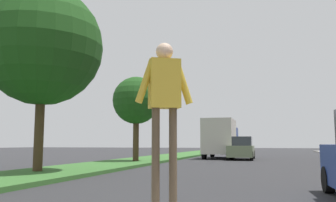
{
  "coord_description": "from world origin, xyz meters",
  "views": [
    {
      "loc": [
        0.59,
        4.31,
        1.21
      ],
      "look_at": [
        -2.85,
        16.59,
        2.74
      ],
      "focal_mm": 37.91,
      "sensor_mm": 36.0,
      "label": 1
    }
  ],
  "objects": [
    {
      "name": "tree_far",
      "position": [
        -7.23,
        24.87,
        3.84
      ],
      "size": [
        2.94,
        2.94,
        5.19
      ],
      "color": "#4C3823",
      "rests_on": "median_strip"
    },
    {
      "name": "sedan_midblock",
      "position": [
        -1.36,
        31.74,
        0.79
      ],
      "size": [
        1.89,
        4.55,
        1.7
      ],
      "color": "gray",
      "rests_on": "ground_plane"
    },
    {
      "name": "tree_mid",
      "position": [
        -7.99,
        16.29,
        5.08
      ],
      "size": [
        4.78,
        4.78,
        7.33
      ],
      "color": "#4C3823",
      "rests_on": "median_strip"
    },
    {
      "name": "pedestrian_performer",
      "position": [
        -0.65,
        8.56,
        1.66
      ],
      "size": [
        0.7,
        0.44,
        2.49
      ],
      "color": "brown",
      "rests_on": "ground_plane"
    },
    {
      "name": "truck_box_delivery",
      "position": [
        -3.1,
        33.47,
        1.63
      ],
      "size": [
        2.4,
        6.2,
        3.1
      ],
      "color": "navy",
      "rests_on": "ground_plane"
    },
    {
      "name": "median_strip",
      "position": [
        -7.54,
        28.0,
        0.07
      ],
      "size": [
        3.72,
        64.0,
        0.15
      ],
      "primitive_type": "cube",
      "color": "#386B2D",
      "rests_on": "ground_plane"
    },
    {
      "name": "ground_plane",
      "position": [
        0.0,
        30.0,
        0.0
      ],
      "size": [
        140.0,
        140.0,
        0.0
      ],
      "primitive_type": "plane",
      "color": "#2D2D30"
    }
  ]
}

